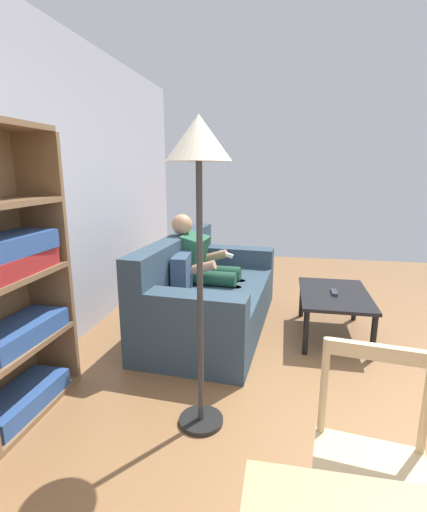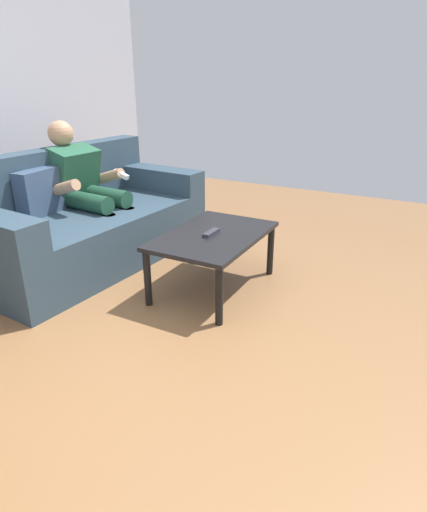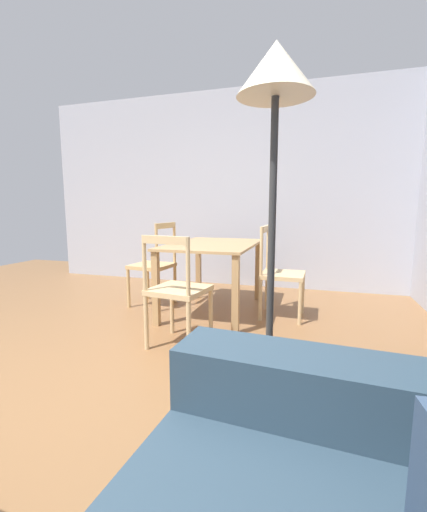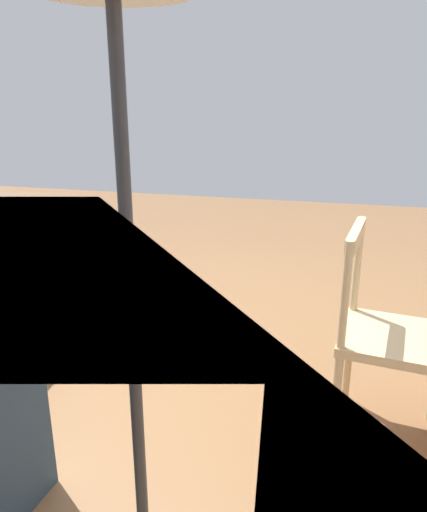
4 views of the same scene
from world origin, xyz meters
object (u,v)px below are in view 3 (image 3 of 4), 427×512
dining_table (214,254)px  dining_chair_by_doorway (154,265)px  dining_chair_near_wall (280,274)px  dining_chair_facing_couch (177,291)px  floor_lamp (275,107)px

dining_table → dining_chair_by_doorway: (0.00, -0.70, -0.16)m
dining_chair_near_wall → dining_chair_facing_couch: (0.98, -0.71, 0.01)m
floor_lamp → dining_chair_by_doorway: bearing=-138.6°
dining_table → dining_chair_facing_couch: size_ratio=1.44×
dining_chair_facing_couch → dining_chair_by_doorway: size_ratio=0.95×
dining_chair_near_wall → dining_chair_by_doorway: dining_chair_by_doorway is taller
dining_table → dining_chair_facing_couch: (0.98, -0.00, -0.17)m
dining_chair_facing_couch → floor_lamp: 1.57m
floor_lamp → dining_chair_facing_couch: bearing=-132.3°
dining_table → dining_chair_by_doorway: size_ratio=1.38×
dining_chair_near_wall → dining_table: bearing=-89.9°
dining_chair_facing_couch → dining_chair_by_doorway: bearing=-144.5°
dining_table → dining_chair_by_doorway: dining_chair_by_doorway is taller
dining_table → dining_chair_facing_couch: 1.00m
dining_chair_by_doorway → dining_table: bearing=90.3°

